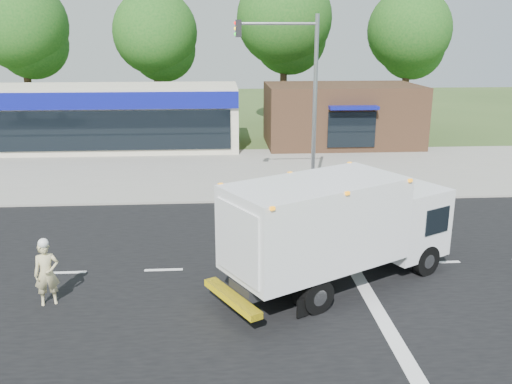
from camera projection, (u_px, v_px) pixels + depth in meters
ground at (258, 268)px, 17.27m from camera, size 120.00×120.00×0.00m
road_asphalt at (258, 268)px, 17.27m from camera, size 60.00×14.00×0.02m
sidewalk at (246, 194)px, 25.11m from camera, size 60.00×2.40×0.12m
parking_apron at (241, 166)px, 30.68m from camera, size 60.00×9.00×0.02m
lane_markings at (307, 285)px, 16.06m from camera, size 55.20×7.00×0.01m
ems_box_truck at (337, 224)px, 15.56m from camera, size 7.65×5.64×3.31m
emergency_worker at (47, 272)px, 14.70m from camera, size 0.77×0.63×1.93m
retail_strip_mall at (99, 117)px, 35.23m from camera, size 18.00×6.20×4.00m
brown_storefront at (341, 115)px, 36.30m from camera, size 10.00×6.70×4.00m
traffic_signal_pole at (300, 89)px, 23.33m from camera, size 3.51×0.25×8.00m
background_trees at (222, 32)px, 42.14m from camera, size 36.77×7.39×12.10m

